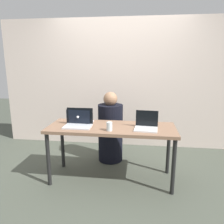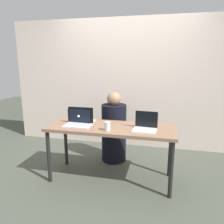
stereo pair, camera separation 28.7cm
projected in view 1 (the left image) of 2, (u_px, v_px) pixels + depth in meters
ground_plane at (111, 178)px, 3.02m from camera, size 12.00×12.00×0.00m
back_wall at (121, 84)px, 4.06m from camera, size 4.50×0.10×2.34m
desk at (111, 132)px, 2.87m from camera, size 1.66×0.62×0.75m
person_at_center at (110, 131)px, 3.50m from camera, size 0.42×0.42×1.12m
laptop_front_right at (146, 125)px, 2.73m from camera, size 0.30×0.27×0.22m
laptop_front_left at (78, 123)px, 2.85m from camera, size 0.35×0.27×0.23m
laptop_back_left at (80, 120)px, 2.99m from camera, size 0.34×0.24×0.20m
water_glass_center at (109, 127)px, 2.67m from camera, size 0.07×0.07×0.11m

